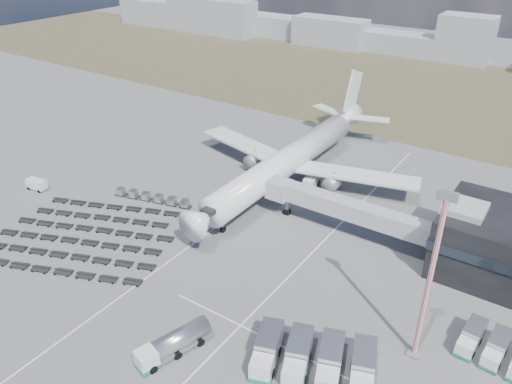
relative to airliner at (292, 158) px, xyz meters
The scene contains 15 objects.
ground 32.81m from the airliner, 90.00° to the right, with size 420.00×420.00×0.00m, color #565659.
grass_strip 77.80m from the airliner, 90.00° to the left, with size 420.00×90.00×0.01m, color #453C29.
lane_markings 31.41m from the airliner, 71.60° to the right, with size 47.12×110.00×0.01m.
jet_bridge 19.89m from the airliner, 36.93° to the right, with size 30.30×3.80×7.05m.
airliner is the anchor object (origin of this frame).
skyline 120.18m from the airliner, 99.21° to the left, with size 305.22×25.38×17.08m.
fuel_tanker 50.59m from the airliner, 76.47° to the right, with size 5.25×10.35×3.25m.
pushback_tug 25.11m from the airliner, 99.32° to the right, with size 3.67×2.06×1.61m, color silver.
utility_van 52.14m from the airliner, 141.81° to the right, with size 4.19×1.89×2.24m, color silver.
catering_truck 6.31m from the airliner, ahead, with size 3.38×5.92×2.55m.
service_trucks_near 49.98m from the airliner, 56.23° to the right, with size 16.29×12.35×3.21m.
service_trucks_far 54.51m from the airliner, 29.70° to the right, with size 11.91×7.15×2.55m.
uld_row 29.11m from the airliner, 128.55° to the right, with size 16.29×5.50×1.50m.
baggage_dollies 42.96m from the airliner, 116.25° to the right, with size 34.67×30.62×0.69m.
floodlight_mast 49.51m from the airliner, 40.76° to the right, with size 2.22×1.82×23.56m.
Camera 1 is at (46.07, -48.67, 48.62)m, focal length 35.00 mm.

